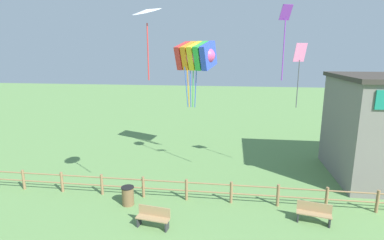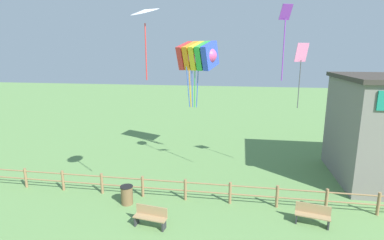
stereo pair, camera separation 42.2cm
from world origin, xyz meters
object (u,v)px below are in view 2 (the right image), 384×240
Objects in this scene: kite_rainbow_parafoil at (198,56)px; kite_white_delta at (145,13)px; park_bench_by_building at (313,214)px; trash_bin at (127,195)px; kite_pink_diamond at (301,63)px; kite_purple_streamer at (285,31)px; park_bench_near_fence at (151,216)px.

kite_white_delta is at bearing -96.75° from kite_rainbow_parafoil.
park_bench_by_building is 1.61× the size of trash_bin.
kite_pink_diamond is (8.28, 4.50, 6.10)m from trash_bin.
kite_pink_diamond is 1.03× the size of kite_purple_streamer.
kite_purple_streamer is at bearing 16.60° from trash_bin.
kite_white_delta reaches higher than trash_bin.
kite_rainbow_parafoil is at bearing 85.96° from park_bench_near_fence.
kite_purple_streamer reaches higher than trash_bin.
kite_white_delta is (-6.95, -0.23, 8.13)m from park_bench_by_building.
kite_rainbow_parafoil is 1.50× the size of kite_white_delta.
kite_rainbow_parafoil is at bearing 132.68° from kite_purple_streamer.
trash_bin is (-1.68, 1.66, -0.00)m from park_bench_near_fence.
kite_purple_streamer is at bearing -47.32° from kite_rainbow_parafoil.
kite_purple_streamer reaches higher than park_bench_near_fence.
kite_rainbow_parafoil is 7.06m from kite_purple_streamer.
kite_white_delta is at bearing -143.31° from kite_pink_diamond.
trash_bin is 0.31× the size of kite_white_delta.
kite_white_delta reaches higher than kite_rainbow_parafoil.
kite_white_delta reaches higher than park_bench_by_building.
trash_bin is 10.55m from kite_purple_streamer.
park_bench_by_building is 0.50× the size of kite_white_delta.
trash_bin is 11.23m from kite_pink_diamond.
park_bench_near_fence is 0.99× the size of park_bench_by_building.
park_bench_near_fence is 2.37m from trash_bin.
park_bench_near_fence is 10.98m from kite_rainbow_parafoil.
park_bench_near_fence is 0.43× the size of kite_purple_streamer.
kite_rainbow_parafoil is at bearing 128.27° from park_bench_by_building.
park_bench_near_fence is 1.60× the size of trash_bin.
kite_purple_streamer reaches higher than kite_white_delta.
park_bench_near_fence is 8.20m from kite_white_delta.
kite_purple_streamer reaches higher than park_bench_by_building.
kite_rainbow_parafoil reaches higher than trash_bin.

